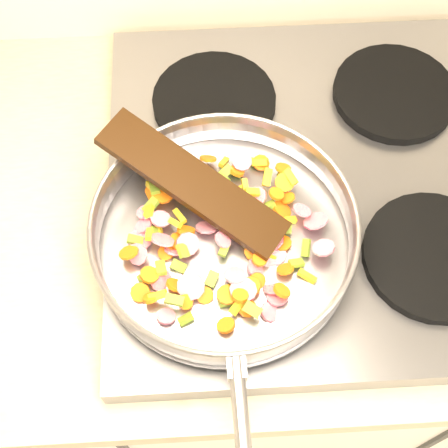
{
  "coord_description": "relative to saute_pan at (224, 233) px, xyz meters",
  "views": [
    {
      "loc": [
        -0.86,
        1.18,
        1.7
      ],
      "look_at": [
        -0.84,
        1.56,
        1.01
      ],
      "focal_mm": 50.0,
      "sensor_mm": 36.0,
      "label": 1
    }
  ],
  "objects": [
    {
      "name": "cooktop",
      "position": [
        0.14,
        0.11,
        -0.07
      ],
      "size": [
        0.6,
        0.6,
        0.04
      ],
      "primitive_type": "cube",
      "color": "#939399",
      "rests_on": "counter_top"
    },
    {
      "name": "vegetable_heap",
      "position": [
        -0.01,
        0.0,
        -0.01
      ],
      "size": [
        0.29,
        0.27,
        0.05
      ],
      "color": "#DB1545",
      "rests_on": "saute_pan"
    },
    {
      "name": "saute_pan",
      "position": [
        0.0,
        0.0,
        0.0
      ],
      "size": [
        0.39,
        0.55,
        0.06
      ],
      "rotation": [
        0.0,
        0.0,
        0.02
      ],
      "color": "#9E9EA5",
      "rests_on": "grate_fl"
    },
    {
      "name": "grate_fr",
      "position": [
        0.28,
        -0.03,
        -0.04
      ],
      "size": [
        0.19,
        0.19,
        0.02
      ],
      "primitive_type": "cylinder",
      "color": "black",
      "rests_on": "cooktop"
    },
    {
      "name": "wooden_spatula",
      "position": [
        -0.04,
        0.06,
        0.02
      ],
      "size": [
        0.25,
        0.21,
        0.07
      ],
      "primitive_type": "cube",
      "rotation": [
        0.0,
        -0.22,
        2.51
      ],
      "color": "black",
      "rests_on": "saute_pan"
    },
    {
      "name": "grate_bl",
      "position": [
        -0.0,
        0.25,
        -0.04
      ],
      "size": [
        0.19,
        0.19,
        0.02
      ],
      "primitive_type": "cylinder",
      "color": "black",
      "rests_on": "cooktop"
    },
    {
      "name": "grate_br",
      "position": [
        0.28,
        0.25,
        -0.04
      ],
      "size": [
        0.19,
        0.19,
        0.02
      ],
      "primitive_type": "cylinder",
      "color": "black",
      "rests_on": "cooktop"
    },
    {
      "name": "grate_fl",
      "position": [
        -0.0,
        -0.03,
        -0.04
      ],
      "size": [
        0.19,
        0.19,
        0.02
      ],
      "primitive_type": "cylinder",
      "color": "black",
      "rests_on": "cooktop"
    }
  ]
}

